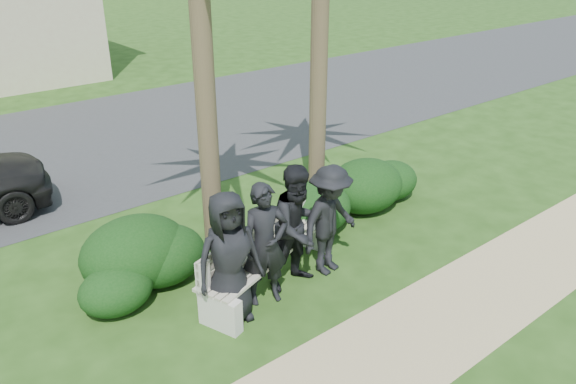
% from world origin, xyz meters
% --- Properties ---
extents(ground, '(160.00, 160.00, 0.00)m').
position_xyz_m(ground, '(0.00, 0.00, 0.00)').
color(ground, '#214012').
rests_on(ground, ground).
extents(footpath, '(30.00, 1.60, 0.01)m').
position_xyz_m(footpath, '(0.00, -1.80, 0.00)').
color(footpath, tan).
rests_on(footpath, ground).
extents(asphalt_street, '(160.00, 8.00, 0.01)m').
position_xyz_m(asphalt_street, '(0.00, 8.00, 0.00)').
color(asphalt_street, '#2D2D30').
rests_on(asphalt_street, ground).
extents(park_bench, '(2.85, 1.45, 0.93)m').
position_xyz_m(park_bench, '(-0.35, 0.40, 0.42)').
color(park_bench, '#AEA491').
rests_on(park_bench, ground).
extents(man_a, '(0.98, 0.71, 1.86)m').
position_xyz_m(man_a, '(-1.28, 0.05, 0.93)').
color(man_a, black).
rests_on(man_a, ground).
extents(man_b, '(0.75, 0.61, 1.80)m').
position_xyz_m(man_b, '(-0.67, 0.07, 0.90)').
color(man_b, black).
rests_on(man_b, ground).
extents(man_c, '(0.92, 0.71, 1.88)m').
position_xyz_m(man_c, '(-0.03, 0.13, 0.94)').
color(man_c, black).
rests_on(man_c, ground).
extents(man_d, '(1.21, 0.81, 1.74)m').
position_xyz_m(man_d, '(0.53, 0.08, 0.87)').
color(man_d, black).
rests_on(man_d, ground).
extents(hedge_a, '(1.03, 0.85, 0.67)m').
position_xyz_m(hedge_a, '(-2.41, 1.19, 0.34)').
color(hedge_a, black).
rests_on(hedge_a, ground).
extents(hedge_b, '(1.63, 1.35, 1.06)m').
position_xyz_m(hedge_b, '(-1.88, 1.65, 0.53)').
color(hedge_b, black).
rests_on(hedge_b, ground).
extents(hedge_c, '(1.33, 1.10, 0.87)m').
position_xyz_m(hedge_c, '(-1.55, 1.47, 0.43)').
color(hedge_c, black).
rests_on(hedge_c, ground).
extents(hedge_d, '(1.38, 1.14, 0.90)m').
position_xyz_m(hedge_d, '(1.21, 1.19, 0.45)').
color(hedge_d, black).
rests_on(hedge_d, ground).
extents(hedge_e, '(1.52, 1.26, 0.99)m').
position_xyz_m(hedge_e, '(2.53, 1.24, 0.50)').
color(hedge_e, black).
rests_on(hedge_e, ground).
extents(hedge_f, '(1.16, 0.96, 0.76)m').
position_xyz_m(hedge_f, '(3.27, 1.27, 0.38)').
color(hedge_f, black).
rests_on(hedge_f, ground).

